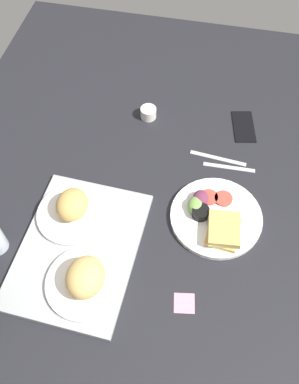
# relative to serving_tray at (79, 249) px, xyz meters

# --- Properties ---
(ground_plane) EXTENTS (1.90, 1.50, 0.03)m
(ground_plane) POSITION_rel_serving_tray_xyz_m (0.19, -0.19, -0.02)
(ground_plane) COLOR black
(serving_tray) EXTENTS (0.46, 0.35, 0.02)m
(serving_tray) POSITION_rel_serving_tray_xyz_m (0.00, 0.00, 0.00)
(serving_tray) COLOR #9EA0A3
(serving_tray) RESTS_ON ground_plane
(bread_plate_near) EXTENTS (0.22, 0.22, 0.10)m
(bread_plate_near) POSITION_rel_serving_tray_xyz_m (-0.10, -0.05, 0.04)
(bread_plate_near) COLOR white
(bread_plate_near) RESTS_ON serving_tray
(bread_plate_far) EXTENTS (0.21, 0.21, 0.09)m
(bread_plate_far) POSITION_rel_serving_tray_xyz_m (0.10, 0.05, 0.04)
(bread_plate_far) COLOR white
(bread_plate_far) RESTS_ON serving_tray
(plate_with_salad) EXTENTS (0.28, 0.28, 0.05)m
(plate_with_salad) POSITION_rel_serving_tray_xyz_m (0.18, -0.37, 0.01)
(plate_with_salad) COLOR white
(plate_with_salad) RESTS_ON ground_plane
(espresso_cup) EXTENTS (0.06, 0.06, 0.04)m
(espresso_cup) POSITION_rel_serving_tray_xyz_m (0.56, -0.09, 0.01)
(espresso_cup) COLOR silver
(espresso_cup) RESTS_ON ground_plane
(fork) EXTENTS (0.02, 0.17, 0.01)m
(fork) POSITION_rel_serving_tray_xyz_m (0.39, -0.40, -0.01)
(fork) COLOR #B7B7BC
(fork) RESTS_ON ground_plane
(knife) EXTENTS (0.03, 0.19, 0.01)m
(knife) POSITION_rel_serving_tray_xyz_m (0.42, -0.36, -0.01)
(knife) COLOR #B7B7BC
(knife) RESTS_ON ground_plane
(cell_phone) EXTENTS (0.16, 0.10, 0.01)m
(cell_phone) POSITION_rel_serving_tray_xyz_m (0.58, -0.43, -0.00)
(cell_phone) COLOR black
(cell_phone) RESTS_ON ground_plane
(sticky_note) EXTENTS (0.06, 0.06, 0.00)m
(sticky_note) POSITION_rel_serving_tray_xyz_m (-0.09, -0.32, -0.01)
(sticky_note) COLOR pink
(sticky_note) RESTS_ON ground_plane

